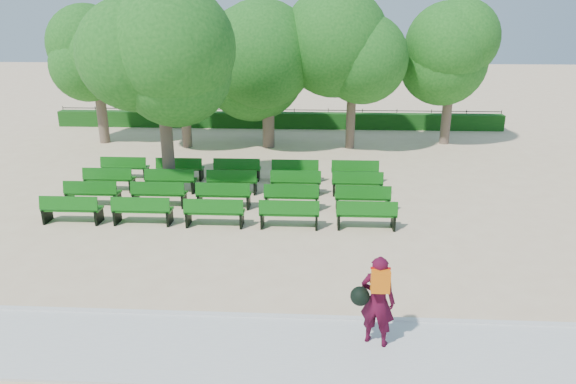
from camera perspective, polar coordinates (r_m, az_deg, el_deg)
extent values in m
plane|color=beige|center=(17.04, -4.73, -2.34)|extent=(120.00, 120.00, 0.00)
cube|color=silver|center=(10.57, -10.27, -16.70)|extent=(30.00, 2.20, 0.06)
cube|color=silver|center=(11.49, -8.97, -13.34)|extent=(30.00, 0.12, 0.10)
cube|color=#154A13|center=(30.37, -1.24, 7.98)|extent=(26.00, 0.70, 0.90)
cube|color=#0F5A10|center=(18.20, -6.58, 0.51)|extent=(1.85, 0.57, 0.06)
cube|color=#0F5A10|center=(17.93, -6.72, 1.07)|extent=(1.84, 0.21, 0.43)
cylinder|color=brown|center=(19.35, -13.23, 4.66)|extent=(0.45, 0.45, 3.14)
ellipsoid|color=#20651B|center=(18.89, -13.86, 12.75)|extent=(4.27, 4.27, 3.84)
imported|color=#42091F|center=(10.17, 9.93, -11.81)|extent=(0.79, 0.67, 1.86)
cube|color=orange|center=(9.72, 10.24, -9.74)|extent=(0.35, 0.17, 0.43)
sphere|color=black|center=(10.01, 8.00, -11.39)|extent=(0.37, 0.37, 0.37)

